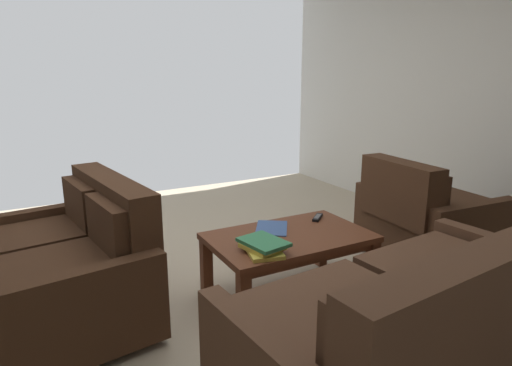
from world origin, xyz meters
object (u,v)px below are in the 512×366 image
Objects in this scene: loveseat_near at (67,265)px; book_stack at (263,246)px; tv_remote at (318,217)px; armchair_side at (425,219)px; loose_magazine at (272,228)px; sofa_main at (419,328)px; coffee_table at (289,244)px.

book_stack is (-1.05, 0.58, 0.13)m from loveseat_near.
loveseat_near reaches higher than tv_remote.
loose_magazine is at bearing -8.97° from armchair_side.
tv_remote is at bearing 172.13° from loveseat_near.
tv_remote is at bearing -106.45° from sofa_main.
loveseat_near is at bearing -157.67° from loose_magazine.
loveseat_near is at bearing -29.08° from book_stack.
sofa_main reaches higher than armchair_side.
loveseat_near is 4.71× the size of loose_magazine.
book_stack reaches higher than tv_remote.
book_stack reaches higher than loose_magazine.
loveseat_near is 1.73m from tv_remote.
sofa_main is at bearing 130.95° from loveseat_near.
tv_remote reaches higher than coffee_table.
loose_magazine is (-0.25, -0.33, -0.03)m from book_stack.
armchair_side is (-1.27, -1.07, -0.01)m from sofa_main.
armchair_side is (-2.60, 0.46, 0.01)m from loveseat_near.
armchair_side is at bearing 169.97° from loveseat_near.
coffee_table is 1.11× the size of armchair_side.
loveseat_near is at bearing -7.87° from tv_remote.
loose_magazine is at bearing -88.95° from sofa_main.
armchair_side reaches higher than loose_magazine.
book_stack is at bearing -73.65° from sofa_main.
book_stack is (0.28, -0.95, 0.11)m from sofa_main.
armchair_side is at bearing -139.88° from sofa_main.
loose_magazine reaches higher than coffee_table.
book_stack is 1.10× the size of loose_magazine.
book_stack reaches higher than coffee_table.
coffee_table is 7.12× the size of tv_remote.
loose_magazine is at bearing 168.92° from loveseat_near.
tv_remote is (-1.71, 0.24, 0.10)m from loveseat_near.
loveseat_near reaches higher than book_stack.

